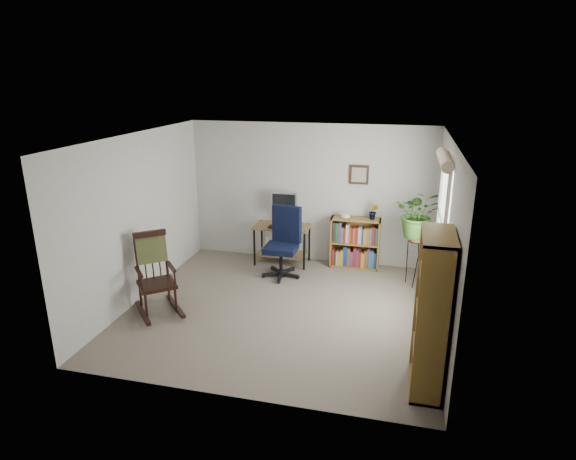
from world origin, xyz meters
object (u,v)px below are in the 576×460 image
(rocking_chair, at_px, (156,274))
(tall_bookshelf, at_px, (431,313))
(office_chair, at_px, (281,243))
(desk, at_px, (282,245))
(low_bookshelf, at_px, (355,243))

(rocking_chair, bearing_deg, tall_bookshelf, -53.62)
(office_chair, height_order, tall_bookshelf, tall_bookshelf)
(tall_bookshelf, bearing_deg, rocking_chair, 166.59)
(tall_bookshelf, bearing_deg, office_chair, 132.05)
(desk, height_order, office_chair, office_chair)
(rocking_chair, relative_size, low_bookshelf, 1.32)
(desk, relative_size, rocking_chair, 0.83)
(rocking_chair, distance_m, tall_bookshelf, 3.67)
(office_chair, xyz_separation_m, low_bookshelf, (1.12, 0.69, -0.15))
(low_bookshelf, bearing_deg, tall_bookshelf, -70.83)
(office_chair, bearing_deg, desk, 112.71)
(desk, bearing_deg, tall_bookshelf, -52.30)
(rocking_chair, bearing_deg, desk, 20.58)
(desk, bearing_deg, rocking_chair, -119.21)
(tall_bookshelf, bearing_deg, low_bookshelf, 109.17)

